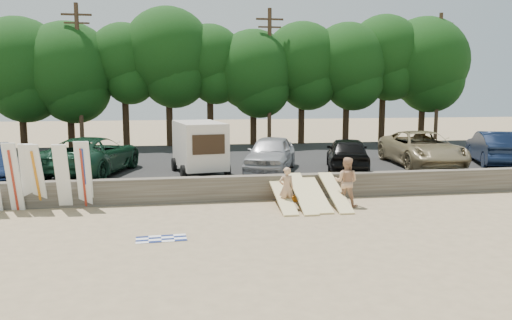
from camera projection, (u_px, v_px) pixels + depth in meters
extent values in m
plane|color=tan|center=(300.00, 217.00, 17.58)|extent=(120.00, 120.00, 0.00)
cube|color=#6B6356|center=(282.00, 187.00, 20.44)|extent=(44.00, 0.50, 1.00)
cube|color=#282828|center=(253.00, 164.00, 27.79)|extent=(44.00, 14.50, 0.70)
cylinder|color=#382616|center=(23.00, 121.00, 32.15)|extent=(0.44, 0.44, 3.54)
sphere|color=#144817|center=(19.00, 67.00, 31.67)|extent=(6.25, 6.25, 6.25)
cylinder|color=#382616|center=(71.00, 121.00, 32.64)|extent=(0.44, 0.44, 3.42)
sphere|color=#144817|center=(68.00, 70.00, 32.18)|extent=(6.14, 6.14, 6.14)
cylinder|color=#382616|center=(126.00, 117.00, 33.18)|extent=(0.44, 0.44, 3.96)
sphere|color=#144817|center=(124.00, 58.00, 32.65)|extent=(4.54, 4.54, 4.54)
cylinder|color=#382616|center=(169.00, 115.00, 33.63)|extent=(0.44, 0.44, 4.21)
sphere|color=#144817|center=(168.00, 52.00, 33.07)|extent=(5.98, 5.98, 5.98)
cylinder|color=#382616|center=(210.00, 116.00, 34.10)|extent=(0.44, 0.44, 3.96)
sphere|color=#144817|center=(210.00, 58.00, 33.57)|extent=(4.59, 4.59, 4.59)
cylinder|color=#382616|center=(253.00, 120.00, 34.34)|extent=(0.44, 0.44, 3.44)
sphere|color=#144817|center=(253.00, 70.00, 33.87)|extent=(5.50, 5.50, 5.50)
cylinder|color=#382616|center=(301.00, 116.00, 35.16)|extent=(0.44, 0.44, 3.87)
sphere|color=#144817|center=(302.00, 62.00, 34.64)|extent=(5.48, 5.48, 5.48)
cylinder|color=#382616|center=(346.00, 116.00, 35.23)|extent=(0.44, 0.44, 3.84)
sphere|color=#144817|center=(347.00, 62.00, 34.71)|extent=(5.47, 5.47, 5.47)
cylinder|color=#382616|center=(382.00, 112.00, 35.93)|extent=(0.44, 0.44, 4.35)
sphere|color=#144817|center=(384.00, 52.00, 35.35)|extent=(5.24, 5.24, 5.24)
cylinder|color=#382616|center=(422.00, 115.00, 36.27)|extent=(0.44, 0.44, 3.94)
sphere|color=#144817|center=(424.00, 61.00, 35.74)|extent=(6.24, 6.24, 6.24)
cylinder|color=#473321|center=(79.00, 78.00, 30.85)|extent=(0.26, 0.26, 9.00)
cube|color=#473321|center=(76.00, 15.00, 30.33)|extent=(1.80, 0.12, 0.12)
cube|color=#473321|center=(77.00, 23.00, 30.39)|extent=(1.50, 0.10, 0.10)
cylinder|color=#473321|center=(269.00, 78.00, 32.82)|extent=(0.26, 0.26, 9.00)
cube|color=#473321|center=(270.00, 19.00, 32.29)|extent=(1.80, 0.12, 0.12)
cube|color=#473321|center=(270.00, 27.00, 32.36)|extent=(1.50, 0.10, 0.10)
cylinder|color=#473321|center=(438.00, 79.00, 34.78)|extent=(0.26, 0.26, 9.00)
cube|color=#473321|center=(441.00, 23.00, 34.26)|extent=(1.80, 0.12, 0.12)
cube|color=#473321|center=(440.00, 31.00, 34.33)|extent=(1.50, 0.10, 0.10)
cube|color=beige|center=(199.00, 144.00, 22.30)|extent=(2.37, 3.89, 2.00)
cube|color=black|center=(209.00, 145.00, 20.55)|extent=(1.36, 0.25, 0.82)
cylinder|color=black|center=(183.00, 172.00, 21.03)|extent=(0.27, 0.62, 0.60)
cylinder|color=black|center=(227.00, 170.00, 21.63)|extent=(0.27, 0.62, 0.60)
cylinder|color=black|center=(174.00, 164.00, 23.25)|extent=(0.27, 0.62, 0.60)
cylinder|color=black|center=(214.00, 162.00, 23.86)|extent=(0.27, 0.62, 0.60)
imported|color=#123322|center=(92.00, 155.00, 22.31)|extent=(4.27, 6.55, 1.68)
imported|color=#ACACB2|center=(271.00, 154.00, 23.09)|extent=(3.49, 5.15, 1.63)
imported|color=black|center=(347.00, 153.00, 23.36)|extent=(3.08, 4.97, 1.58)
imported|color=#877756|center=(422.00, 149.00, 24.79)|extent=(3.39, 6.35, 1.70)
imported|color=black|center=(495.00, 148.00, 25.08)|extent=(3.53, 5.45, 1.70)
cube|color=white|center=(13.00, 177.00, 18.16)|extent=(0.58, 0.62, 2.56)
cube|color=white|center=(28.00, 177.00, 18.36)|extent=(0.60, 0.81, 2.52)
cube|color=white|center=(37.00, 177.00, 18.36)|extent=(0.60, 0.86, 2.51)
cube|color=white|center=(63.00, 177.00, 18.39)|extent=(0.50, 0.84, 2.50)
cube|color=white|center=(85.00, 175.00, 18.69)|extent=(0.53, 0.63, 2.56)
cube|color=white|center=(83.00, 175.00, 18.66)|extent=(0.55, 0.58, 2.57)
cube|color=beige|center=(283.00, 196.00, 18.93)|extent=(0.56, 2.91, 0.86)
cube|color=beige|center=(302.00, 193.00, 18.92)|extent=(0.56, 2.84, 1.10)
cube|color=beige|center=(316.00, 193.00, 19.19)|extent=(0.56, 2.88, 0.99)
cube|color=beige|center=(335.00, 192.00, 19.15)|extent=(0.56, 2.85, 1.08)
imported|color=tan|center=(286.00, 188.00, 18.72)|extent=(0.59, 0.40, 1.57)
imported|color=tan|center=(346.00, 182.00, 19.06)|extent=(1.16, 1.08, 1.90)
cube|color=green|center=(304.00, 197.00, 20.03)|extent=(0.44, 0.38, 0.32)
cube|color=#C76F17|center=(294.00, 199.00, 19.97)|extent=(0.37, 0.34, 0.22)
plane|color=white|center=(161.00, 239.00, 14.94)|extent=(1.58, 1.58, 0.00)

